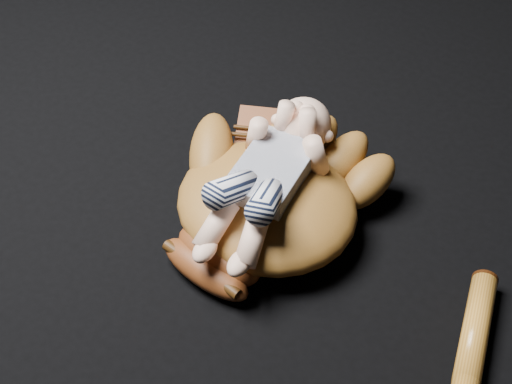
# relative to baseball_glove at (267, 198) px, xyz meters

# --- Properties ---
(baseball_glove) EXTENTS (0.39, 0.44, 0.13)m
(baseball_glove) POSITION_rel_baseball_glove_xyz_m (0.00, 0.00, 0.00)
(baseball_glove) COLOR brown
(baseball_glove) RESTS_ON ground
(newborn_baby) EXTENTS (0.23, 0.38, 0.14)m
(newborn_baby) POSITION_rel_baseball_glove_xyz_m (0.00, -0.01, 0.05)
(newborn_baby) COLOR beige
(newborn_baby) RESTS_ON baseball_glove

